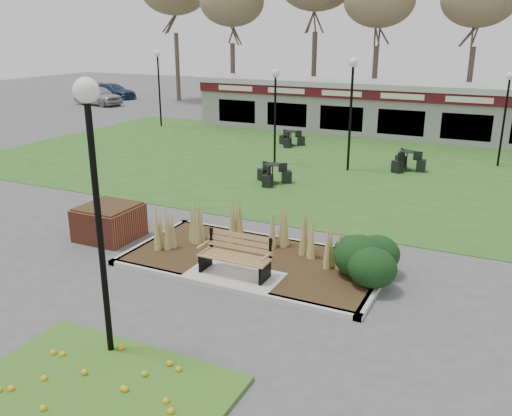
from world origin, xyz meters
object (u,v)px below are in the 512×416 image
at_px(lamp_post_far_right, 507,98).
at_px(car_silver, 98,95).
at_px(brick_planter, 109,222).
at_px(bistro_set_a, 272,177).
at_px(park_bench, 236,255).
at_px(lamp_post_mid_right, 275,96).
at_px(lamp_post_far_left, 158,71).
at_px(lamp_post_near_left, 93,161).
at_px(lamp_post_mid_left, 352,89).
at_px(bistro_set_b, 291,141).
at_px(car_black, 285,101).
at_px(food_pavilion, 407,110).
at_px(car_blue, 113,91).
at_px(bistro_set_c, 406,164).

distance_m(lamp_post_far_right, car_silver, 30.39).
height_order(brick_planter, bistro_set_a, brick_planter).
relative_size(park_bench, lamp_post_mid_right, 0.42).
bearing_deg(lamp_post_far_left, lamp_post_near_left, -56.79).
bearing_deg(car_silver, lamp_post_mid_left, -106.33).
bearing_deg(lamp_post_mid_left, bistro_set_b, 138.06).
bearing_deg(lamp_post_mid_right, car_black, 111.53).
bearing_deg(lamp_post_near_left, bistro_set_b, 102.54).
height_order(lamp_post_far_left, car_black, lamp_post_far_left).
height_order(brick_planter, car_silver, car_silver).
bearing_deg(lamp_post_mid_left, food_pavilion, 85.73).
relative_size(brick_planter, lamp_post_near_left, 0.31).
bearing_deg(bistro_set_a, brick_planter, -104.02).
height_order(lamp_post_far_left, car_blue, lamp_post_far_left).
height_order(lamp_post_mid_left, lamp_post_mid_right, lamp_post_mid_left).
relative_size(bistro_set_a, car_silver, 0.32).
distance_m(park_bench, lamp_post_near_left, 4.81).
xyz_separation_m(park_bench, car_silver, (-24.24, 22.85, 0.15)).
xyz_separation_m(bistro_set_a, car_black, (-7.50, 18.87, 0.36)).
xyz_separation_m(bistro_set_b, bistro_set_c, (6.24, -2.63, 0.03)).
xyz_separation_m(food_pavilion, lamp_post_mid_left, (-0.64, -8.60, 1.83)).
relative_size(bistro_set_c, car_blue, 0.35).
distance_m(park_bench, bistro_set_c, 12.23).
relative_size(park_bench, bistro_set_b, 1.24).
bearing_deg(car_silver, bistro_set_b, -102.39).
bearing_deg(food_pavilion, bistro_set_b, -133.42).
distance_m(food_pavilion, bistro_set_a, 12.18).
bearing_deg(food_pavilion, lamp_post_mid_right, -113.09).
distance_m(lamp_post_mid_left, car_blue, 29.91).
xyz_separation_m(lamp_post_far_right, lamp_post_far_left, (-18.93, 2.13, 0.37)).
bearing_deg(bistro_set_a, lamp_post_far_right, 41.71).
bearing_deg(park_bench, food_pavilion, 90.00).
height_order(food_pavilion, lamp_post_mid_left, lamp_post_mid_left).
distance_m(lamp_post_far_right, bistro_set_b, 9.98).
relative_size(lamp_post_near_left, bistro_set_c, 3.21).
distance_m(brick_planter, car_silver, 29.70).
relative_size(lamp_post_mid_left, bistro_set_a, 3.25).
relative_size(lamp_post_near_left, bistro_set_b, 3.56).
relative_size(car_black, car_blue, 0.90).
distance_m(car_silver, car_black, 14.65).
bearing_deg(park_bench, bistro_set_b, 107.65).
relative_size(food_pavilion, bistro_set_c, 16.27).
bearing_deg(bistro_set_b, bistro_set_c, -22.82).
xyz_separation_m(bistro_set_c, car_blue, (-27.55, 14.62, 0.33)).
xyz_separation_m(park_bench, lamp_post_far_right, (4.93, 14.62, 2.29)).
distance_m(lamp_post_mid_right, car_blue, 27.44).
xyz_separation_m(lamp_post_mid_right, bistro_set_a, (1.19, -2.89, -2.67)).
bearing_deg(car_silver, lamp_post_far_left, -110.66).
bearing_deg(car_silver, food_pavilion, -87.26).
bearing_deg(bistro_set_c, park_bench, -97.26).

